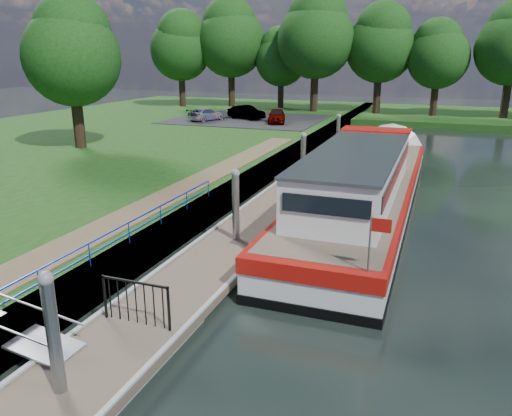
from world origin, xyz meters
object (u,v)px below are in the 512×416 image
(barge, at_px, (366,186))
(car_c, at_px, (206,114))
(car_a, at_px, (277,116))
(pontoon, at_px, (275,210))
(car_b, at_px, (246,112))

(barge, bearing_deg, car_c, 131.01)
(car_c, bearing_deg, car_a, -154.77)
(barge, bearing_deg, pontoon, -150.12)
(pontoon, height_order, car_b, car_b)
(pontoon, distance_m, car_c, 26.62)
(car_a, relative_size, car_b, 0.97)
(car_a, height_order, car_b, car_a)
(pontoon, bearing_deg, car_b, 114.06)
(car_a, bearing_deg, barge, -78.07)
(car_a, height_order, car_c, car_a)
(barge, xyz_separation_m, car_b, (-14.67, 22.75, 0.38))
(barge, height_order, car_c, barge)
(pontoon, distance_m, barge, 4.24)
(car_a, bearing_deg, pontoon, -87.85)
(pontoon, xyz_separation_m, car_b, (-11.08, 24.81, 1.28))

